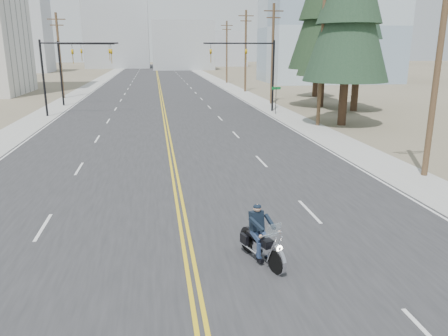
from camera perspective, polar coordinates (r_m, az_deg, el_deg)
name	(u,v)px	position (r m, az deg, el deg)	size (l,w,h in m)	color
ground_plane	(191,271)	(13.01, -4.28, -13.30)	(400.00, 400.00, 0.00)	#776D56
road	(159,84)	(81.63, -8.50, 10.84)	(20.00, 200.00, 0.01)	#303033
sidewalk_left	(94,85)	(82.32, -16.66, 10.41)	(3.00, 200.00, 0.01)	#A5A5A0
sidewalk_right	(221,83)	(82.56, -0.34, 11.05)	(3.00, 200.00, 0.01)	#A5A5A0
traffic_mast_left	(65,63)	(44.17, -20.09, 12.79)	(7.10, 0.26, 7.00)	black
traffic_mast_right	(254,62)	(44.51, 3.90, 13.67)	(7.10, 0.26, 7.00)	black
traffic_mast_far	(76,61)	(52.10, -18.82, 13.09)	(6.10, 0.26, 7.00)	black
street_sign	(276,95)	(43.22, 6.80, 9.39)	(0.90, 0.06, 2.62)	black
utility_pole_a	(439,59)	(23.54, 26.24, 12.62)	(2.20, 0.30, 11.00)	brown
utility_pole_b	(322,51)	(36.89, 12.66, 14.63)	(2.20, 0.30, 11.50)	brown
utility_pole_c	(273,53)	(51.16, 6.36, 14.72)	(2.20, 0.30, 11.00)	brown
utility_pole_d	(246,50)	(65.76, 2.84, 15.14)	(2.20, 0.30, 11.50)	brown
utility_pole_e	(227,51)	(82.48, 0.36, 15.03)	(2.20, 0.30, 11.00)	brown
utility_pole_left	(60,54)	(60.53, -20.68, 13.71)	(2.20, 0.30, 10.50)	brown
glass_building	(330,27)	(87.85, 13.64, 17.42)	(24.00, 16.00, 20.00)	#9EB5CC
haze_bldg_a	(20,29)	(131.01, -25.11, 16.08)	(14.00, 12.00, 22.00)	#B7BCC6
haze_bldg_b	(182,46)	(136.68, -5.45, 15.63)	(18.00, 14.00, 14.00)	#ADB2B7
haze_bldg_c	(301,38)	(128.11, 10.04, 16.39)	(16.00, 12.00, 18.00)	#B7BCC6
haze_bldg_d	(117,27)	(151.95, -13.81, 17.51)	(20.00, 15.00, 26.00)	#ADB2B7
haze_bldg_e	(225,49)	(163.45, 0.14, 15.29)	(14.00, 14.00, 12.00)	#B7BCC6
motorcyclist	(262,235)	(13.16, 4.99, -8.72)	(0.96, 2.24, 1.75)	black
conifer_mid	(361,17)	(47.01, 17.42, 18.25)	(5.97, 5.97, 15.92)	#382619
conifer_far	(318,35)	(60.04, 12.17, 16.64)	(5.14, 5.14, 13.77)	#382619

